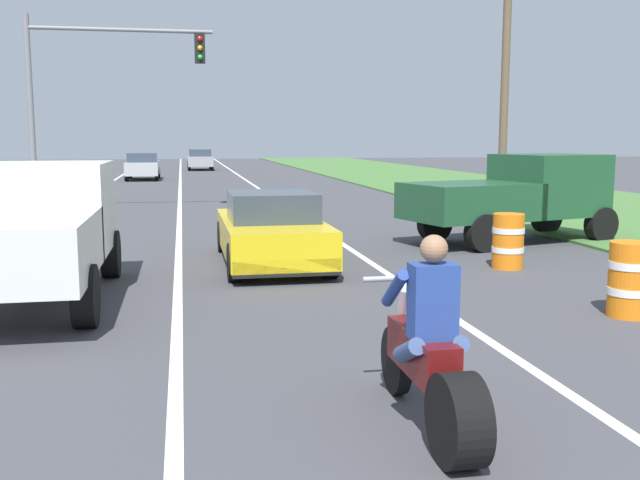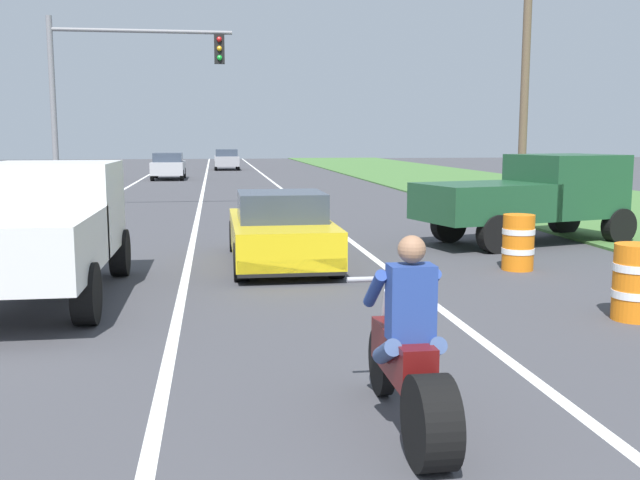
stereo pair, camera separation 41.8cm
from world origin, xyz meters
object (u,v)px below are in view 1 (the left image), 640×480
Objects in this scene: pickup_truck_right_shoulder_dark_green at (517,193)px; distant_car_far_ahead at (143,166)px; construction_barrel_mid at (508,241)px; motorcycle_with_rider at (431,362)px; traffic_light_mast_near at (91,81)px; sports_car_yellow at (272,231)px; pickup_truck_left_lane_white at (34,226)px; distant_car_further_ahead at (200,159)px; construction_barrel_nearest at (630,279)px.

pickup_truck_right_shoulder_dark_green reaches higher than distant_car_far_ahead.
construction_barrel_mid is (-1.66, -3.12, -0.60)m from pickup_truck_right_shoulder_dark_green.
traffic_light_mast_near reaches higher than motorcycle_with_rider.
sports_car_yellow is 4.50m from pickup_truck_left_lane_white.
pickup_truck_left_lane_white is 10.50m from pickup_truck_right_shoulder_dark_green.
pickup_truck_right_shoulder_dark_green is 3.59m from construction_barrel_mid.
distant_car_far_ahead is 1.00× the size of distant_car_further_ahead.
pickup_truck_left_lane_white is 4.80× the size of construction_barrel_nearest.
pickup_truck_left_lane_white is at bearing -155.38° from pickup_truck_right_shoulder_dark_green.
pickup_truck_right_shoulder_dark_green is (9.55, 4.38, 0.00)m from pickup_truck_left_lane_white.
pickup_truck_right_shoulder_dark_green is at bearing 24.62° from pickup_truck_left_lane_white.
traffic_light_mast_near is 18.70m from distant_car_far_ahead.
distant_car_further_ahead is at bearing 90.44° from sports_car_yellow.
construction_barrel_nearest is at bearing 39.24° from motorcycle_with_rider.
pickup_truck_left_lane_white is 1.20× the size of distant_car_far_ahead.
pickup_truck_left_lane_white is 30.89m from distant_car_far_ahead.
motorcycle_with_rider is 0.55× the size of distant_car_further_ahead.
distant_car_further_ahead is at bearing 90.72° from motorcycle_with_rider.
pickup_truck_left_lane_white is 8.28m from construction_barrel_nearest.
pickup_truck_left_lane_white is 12.84m from traffic_light_mast_near.
pickup_truck_left_lane_white is at bearing -170.97° from construction_barrel_mid.
motorcycle_with_rider is at bearing -75.78° from traffic_light_mast_near.
pickup_truck_left_lane_white is 1.20× the size of distant_car_further_ahead.
motorcycle_with_rider reaches higher than distant_car_far_ahead.
sports_car_yellow is 4.30× the size of construction_barrel_nearest.
traffic_light_mast_near is at bearing 92.57° from pickup_truck_left_lane_white.
construction_barrel_nearest is (4.19, -4.88, -0.13)m from sports_car_yellow.
sports_car_yellow is 28.65m from distant_car_far_ahead.
pickup_truck_right_shoulder_dark_green is at bearing -38.73° from traffic_light_mast_near.
traffic_light_mast_near is at bearing -97.48° from distant_car_further_ahead.
distant_car_far_ahead is at bearing 96.37° from motorcycle_with_rider.
distant_car_further_ahead is (-6.14, 38.33, -0.33)m from pickup_truck_right_shoulder_dark_green.
pickup_truck_left_lane_white is at bearing 163.20° from construction_barrel_nearest.
motorcycle_with_rider is 0.43× the size of pickup_truck_right_shoulder_dark_green.
pickup_truck_left_lane_white is 42.84m from distant_car_further_ahead.
motorcycle_with_rider is 6.88m from pickup_truck_left_lane_white.
traffic_light_mast_near is (-4.57, 18.05, 3.47)m from motorcycle_with_rider.
construction_barrel_mid is at bearing -75.00° from distant_car_far_ahead.
construction_barrel_nearest is 0.25× the size of distant_car_far_ahead.
construction_barrel_mid is (-0.02, 3.64, 0.00)m from construction_barrel_nearest.
sports_car_yellow reaches higher than construction_barrel_mid.
pickup_truck_right_shoulder_dark_green is at bearing -70.08° from distant_car_far_ahead.
motorcycle_with_rider reaches higher than construction_barrel_nearest.
sports_car_yellow is at bearing -66.82° from traffic_light_mast_near.
traffic_light_mast_near reaches higher than sports_car_yellow.
pickup_truck_right_shoulder_dark_green is (5.83, 1.89, 0.48)m from sports_car_yellow.
sports_car_yellow is 6.15m from pickup_truck_right_shoulder_dark_green.
construction_barrel_nearest is at bearing -16.80° from pickup_truck_left_lane_white.
pickup_truck_right_shoulder_dark_green is at bearing 61.96° from construction_barrel_mid.
sports_car_yellow is (-0.29, 8.05, 0.04)m from motorcycle_with_rider.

